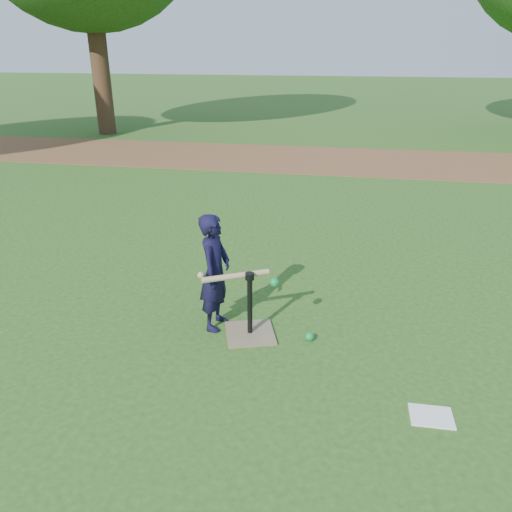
# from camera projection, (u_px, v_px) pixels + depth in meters

# --- Properties ---
(ground) EXTENTS (80.00, 80.00, 0.00)m
(ground) POSITION_uv_depth(u_px,v_px,m) (224.00, 327.00, 4.67)
(ground) COLOR #285116
(ground) RESTS_ON ground
(dirt_strip) EXTENTS (24.00, 3.00, 0.01)m
(dirt_strip) POSITION_uv_depth(u_px,v_px,m) (302.00, 159.00, 11.45)
(dirt_strip) COLOR brown
(dirt_strip) RESTS_ON ground
(child) EXTENTS (0.30, 0.42, 1.10)m
(child) POSITION_uv_depth(u_px,v_px,m) (215.00, 272.00, 4.48)
(child) COLOR black
(child) RESTS_ON ground
(wiffle_ball_ground) EXTENTS (0.08, 0.08, 0.08)m
(wiffle_ball_ground) POSITION_uv_depth(u_px,v_px,m) (310.00, 337.00, 4.43)
(wiffle_ball_ground) COLOR #0D903C
(wiffle_ball_ground) RESTS_ON ground
(clipboard) EXTENTS (0.30, 0.23, 0.01)m
(clipboard) POSITION_uv_depth(u_px,v_px,m) (431.00, 416.00, 3.54)
(clipboard) COLOR white
(clipboard) RESTS_ON ground
(batting_tee) EXTENTS (0.54, 0.54, 0.61)m
(batting_tee) POSITION_uv_depth(u_px,v_px,m) (250.00, 324.00, 4.50)
(batting_tee) COLOR #7E6C50
(batting_tee) RESTS_ON ground
(swing_action) EXTENTS (0.72, 0.33, 0.09)m
(swing_action) POSITION_uv_depth(u_px,v_px,m) (240.00, 277.00, 4.31)
(swing_action) COLOR tan
(swing_action) RESTS_ON ground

